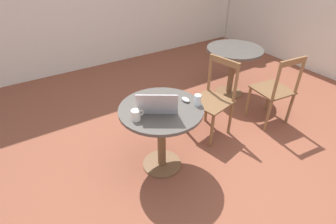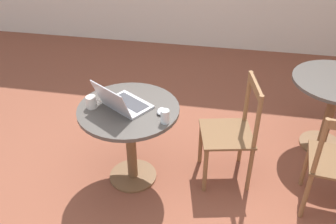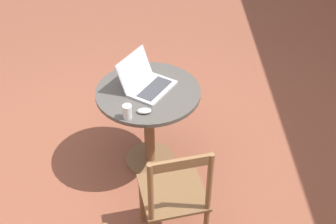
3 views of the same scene
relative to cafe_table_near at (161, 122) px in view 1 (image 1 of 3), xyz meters
The scene contains 9 objects.
ground_plane 0.72m from the cafe_table_near, 50.66° to the right, with size 16.00×16.00×0.00m, color brown.
cafe_table_near is the anchor object (origin of this frame).
cafe_table_mid 1.84m from the cafe_table_near, 24.40° to the left, with size 0.79×0.79×0.72m.
chair_near_right 0.83m from the cafe_table_near, 12.18° to the left, with size 0.49×0.49×0.92m.
chair_mid_front 1.58m from the cafe_table_near, ahead, with size 0.45×0.45×0.92m.
laptop 0.21m from the cafe_table_near, 164.82° to the right, with size 0.47×0.46×0.24m.
mouse 0.32m from the cafe_table_near, ahead, with size 0.06×0.10×0.03m.
mug 0.35m from the cafe_table_near, behind, with size 0.12×0.08×0.09m.
drinking_glass 0.40m from the cafe_table_near, 23.58° to the right, with size 0.06×0.06×0.10m.
Camera 1 is at (-1.31, -1.38, 2.02)m, focal length 28.00 mm.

